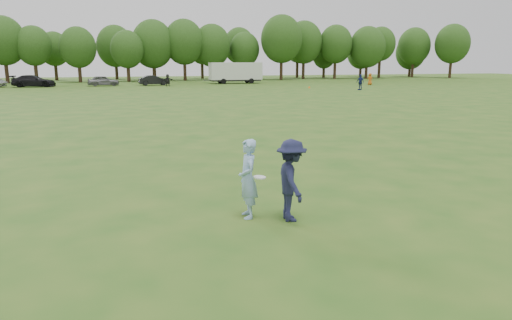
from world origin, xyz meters
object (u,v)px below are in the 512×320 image
object	(u,v)px
car_f	(154,80)
player_far_d	(168,80)
defender	(291,180)
player_far_c	(370,79)
cargo_trailer	(235,72)
field_cone	(309,87)
player_far_b	(360,82)
car_e	(103,81)
thrower	(248,179)
car_d	(34,81)

from	to	relation	value
car_f	player_far_d	bearing A→B (deg)	-155.76
defender	car_f	xyz separation A→B (m)	(1.67, 58.67, -0.18)
player_far_c	cargo_trailer	bearing A→B (deg)	-21.92
car_f	field_cone	distance (m)	22.52
player_far_b	cargo_trailer	world-z (taller)	cargo_trailer
defender	car_e	distance (m)	59.14
thrower	car_d	xyz separation A→B (m)	(-13.23, 58.37, -0.08)
car_e	player_far_d	bearing A→B (deg)	-112.88
car_d	cargo_trailer	world-z (taller)	cargo_trailer
defender	car_d	world-z (taller)	defender
car_d	defender	bearing A→B (deg)	-161.83
car_d	player_far_c	bearing A→B (deg)	-95.33
thrower	car_e	world-z (taller)	thrower
defender	cargo_trailer	bearing A→B (deg)	-6.85
player_far_b	player_far_d	distance (m)	26.15
thrower	field_cone	bearing A→B (deg)	157.78
defender	player_far_d	bearing A→B (deg)	2.93
car_d	cargo_trailer	size ratio (longest dim) A/B	0.60
player_far_b	player_far_c	size ratio (longest dim) A/B	1.10
player_far_c	player_far_d	xyz separation A→B (m)	(-28.50, 5.18, -0.02)
thrower	cargo_trailer	size ratio (longest dim) A/B	0.19
player_far_d	car_d	world-z (taller)	player_far_d
player_far_d	car_f	xyz separation A→B (m)	(-1.64, 2.80, -0.12)
player_far_d	car_e	world-z (taller)	player_far_d
defender	car_e	bearing A→B (deg)	11.39
field_cone	car_e	bearing A→B (deg)	152.97
player_far_c	car_f	size ratio (longest dim) A/B	0.40
defender	player_far_c	bearing A→B (deg)	-25.78
player_far_b	player_far_c	distance (m)	12.65
defender	field_cone	size ratio (longest dim) A/B	5.90
player_far_b	car_f	distance (m)	29.16
player_far_c	player_far_d	size ratio (longest dim) A/B	1.03
car_f	cargo_trailer	distance (m)	12.84
car_e	car_f	xyz separation A→B (m)	(6.89, -0.24, -0.01)
car_d	car_e	distance (m)	8.84
defender	player_far_c	distance (m)	59.85
player_far_c	cargo_trailer	world-z (taller)	cargo_trailer
player_far_b	field_cone	distance (m)	6.96
cargo_trailer	player_far_c	bearing A→B (deg)	-30.26
player_far_c	field_cone	xyz separation A→B (m)	(-11.58, -4.77, -0.70)
thrower	player_far_d	distance (m)	55.58
car_d	field_cone	distance (m)	36.64
cargo_trailer	player_far_d	bearing A→B (deg)	-155.23
player_far_b	player_far_d	size ratio (longest dim) A/B	1.13
player_far_b	cargo_trailer	distance (m)	22.89
thrower	field_cone	xyz separation A→B (m)	(21.06, 45.48, -0.72)
car_e	thrower	bearing A→B (deg)	-178.98
car_d	car_f	bearing A→B (deg)	-85.81
player_far_c	field_cone	distance (m)	12.54
player_far_b	car_d	xyz separation A→B (m)	(-38.48, 18.39, -0.14)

